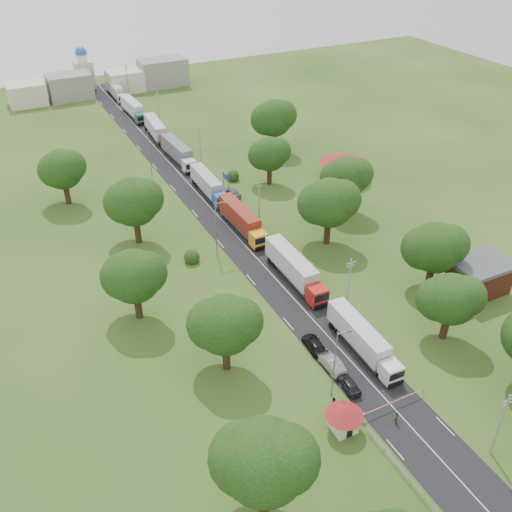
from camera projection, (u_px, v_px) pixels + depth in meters
ground at (290, 294)px, 86.65m from camera, size 260.00×260.00×0.00m
road at (234, 234)px, 101.58m from camera, size 8.00×200.00×0.04m
boom_barrier at (385, 406)px, 67.00m from camera, size 9.22×0.35×1.18m
guard_booth at (344, 416)px, 64.10m from camera, size 4.40×4.40×3.45m
guard_rail at (415, 491)px, 58.65m from camera, size 0.10×17.00×1.70m
info_sign at (226, 180)px, 113.08m from camera, size 0.12×3.10×4.10m
pole_0 at (500, 424)px, 60.03m from camera, size 1.60×0.24×9.00m
pole_1 at (349, 284)px, 80.92m from camera, size 1.60×0.24×9.00m
pole_2 at (259, 202)px, 101.82m from camera, size 1.60×0.24×9.00m
pole_3 at (200, 147)px, 122.72m from camera, size 1.60×0.24×9.00m
pole_4 at (159, 109)px, 143.61m from camera, size 1.60×0.24×9.00m
pole_5 at (127, 80)px, 164.51m from camera, size 1.60×0.24×9.00m
lamp_0 at (336, 361)px, 66.67m from camera, size 2.03×0.22×10.00m
lamp_1 at (217, 226)px, 92.79m from camera, size 2.03×0.22×10.00m
lamp_2 at (150, 151)px, 118.91m from camera, size 2.03×0.22×10.00m
tree_2 at (451, 299)px, 74.96m from camera, size 8.00×8.00×10.10m
tree_3 at (435, 247)px, 84.34m from camera, size 8.80×8.80×11.07m
tree_4 at (329, 202)px, 94.81m from camera, size 9.60×9.60×12.05m
tree_5 at (346, 177)px, 104.50m from camera, size 8.80×8.80×11.07m
tree_6 at (269, 154)px, 114.89m from camera, size 8.00×8.00×10.10m
tree_7 at (274, 118)px, 128.80m from camera, size 9.60×9.60×12.05m
tree_9 at (263, 460)px, 52.56m from camera, size 9.60×9.60×12.05m
tree_10 at (225, 324)px, 69.70m from camera, size 8.80×8.80×11.07m
tree_11 at (133, 276)px, 78.26m from camera, size 8.80×8.80×11.07m
tree_12 at (133, 201)px, 95.11m from camera, size 9.60×9.60×12.05m
tree_13 at (62, 169)px, 107.36m from camera, size 8.80×8.80×11.07m
house_brick at (479, 276)px, 86.02m from camera, size 8.60×6.60×5.20m
house_cream at (345, 163)px, 118.32m from camera, size 10.08×10.08×5.80m
distant_town at (107, 82)px, 167.09m from camera, size 52.00×8.00×8.00m
church at (84, 70)px, 170.25m from camera, size 5.00×5.00×12.30m
truck_0 at (362, 339)px, 75.07m from camera, size 2.82×14.38×3.98m
truck_1 at (295, 269)px, 88.37m from camera, size 2.78×15.60×4.32m
truck_2 at (242, 219)px, 101.46m from camera, size 2.82×14.98×4.15m
truck_3 at (208, 184)px, 113.32m from camera, size 2.68×14.47×4.01m
truck_4 at (178, 152)px, 126.54m from camera, size 3.17×15.35×4.24m
truck_5 at (157, 130)px, 138.07m from camera, size 3.41×15.19×4.19m
truck_6 at (133, 109)px, 151.10m from camera, size 3.00×14.87×4.11m
truck_7 at (116, 91)px, 164.50m from camera, size 2.42×13.56×3.76m
car_lane_front at (349, 384)px, 70.22m from camera, size 1.97×4.22×1.40m
car_lane_mid at (331, 362)px, 73.20m from camera, size 1.80×4.98×1.64m
car_lane_rear at (315, 345)px, 76.18m from camera, size 2.46×5.09×1.43m
car_verge_near at (300, 260)px, 93.07m from camera, size 2.58×5.54×1.54m
car_verge_far at (232, 193)px, 113.20m from camera, size 2.61×5.12×1.67m
pedestrian_near at (397, 418)px, 65.59m from camera, size 0.70×0.69×1.64m
pedestrian_booth at (334, 404)px, 67.31m from camera, size 1.04×1.07×1.74m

